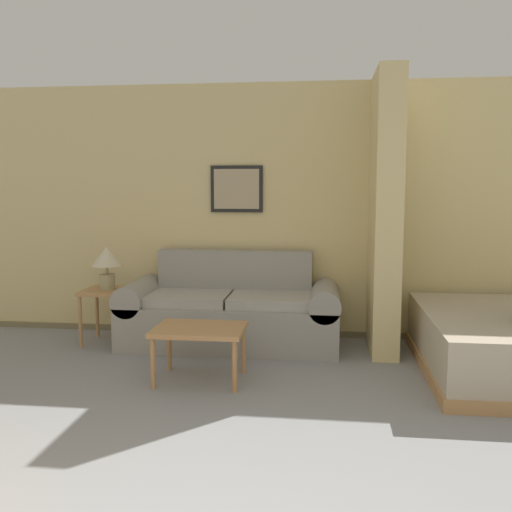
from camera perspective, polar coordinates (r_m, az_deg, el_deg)
wall_back at (r=5.94m, az=1.97°, el=4.44°), size 7.57×0.16×2.60m
wall_partition_pillar at (r=5.46m, az=12.77°, el=4.11°), size 0.24×0.84×2.60m
couch at (r=5.64m, az=-2.53°, el=-5.61°), size 2.13×0.84×0.91m
coffee_table at (r=4.62m, az=-5.65°, el=-7.73°), size 0.72×0.54×0.44m
side_table at (r=5.87m, az=-14.58°, el=-4.06°), size 0.47×0.47×0.54m
table_lamp at (r=5.81m, az=-14.69°, el=-0.42°), size 0.30×0.30×0.43m
bed at (r=5.27m, az=24.24°, el=-7.95°), size 1.48×1.91×0.50m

